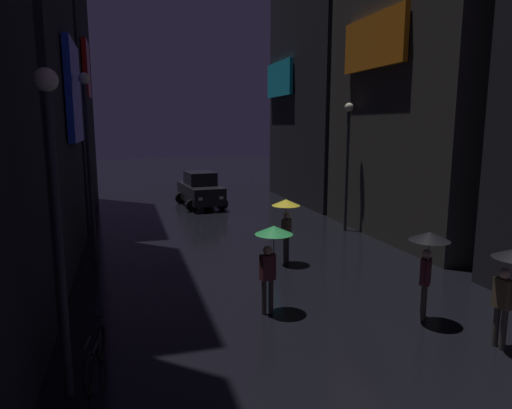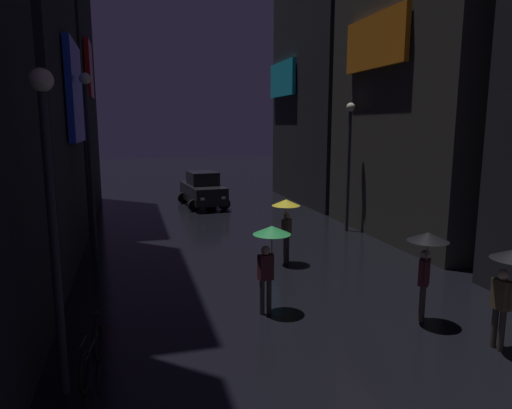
{
  "view_description": "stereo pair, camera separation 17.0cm",
  "coord_description": "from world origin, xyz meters",
  "px_view_note": "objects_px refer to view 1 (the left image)",
  "views": [
    {
      "loc": [
        -3.96,
        -2.47,
        4.45
      ],
      "look_at": [
        0.0,
        11.1,
        1.97
      ],
      "focal_mm": 32.0,
      "sensor_mm": 36.0,
      "label": 1
    },
    {
      "loc": [
        -3.79,
        -2.52,
        4.45
      ],
      "look_at": [
        0.0,
        11.1,
        1.97
      ],
      "focal_mm": 32.0,
      "sensor_mm": 36.0,
      "label": 2
    }
  ],
  "objects_px": {
    "pedestrian_midstreet_left_black": "(428,251)",
    "car_distant": "(200,190)",
    "streetlamp_left_near": "(55,198)",
    "pedestrian_far_right_green": "(272,245)",
    "bicycle_parked_at_storefront": "(96,355)",
    "pedestrian_near_crossing_yellow": "(286,213)",
    "streetlamp_left_far": "(88,147)",
    "streetlamp_right_far": "(348,152)",
    "pedestrian_midstreet_centre_black": "(512,270)"
  },
  "relations": [
    {
      "from": "streetlamp_right_far",
      "to": "streetlamp_left_near",
      "type": "bearing_deg",
      "value": -136.18
    },
    {
      "from": "pedestrian_far_right_green",
      "to": "pedestrian_near_crossing_yellow",
      "type": "bearing_deg",
      "value": 65.22
    },
    {
      "from": "pedestrian_midstreet_left_black",
      "to": "bicycle_parked_at_storefront",
      "type": "bearing_deg",
      "value": -177.36
    },
    {
      "from": "pedestrian_far_right_green",
      "to": "bicycle_parked_at_storefront",
      "type": "bearing_deg",
      "value": -155.38
    },
    {
      "from": "streetlamp_left_near",
      "to": "pedestrian_far_right_green",
      "type": "bearing_deg",
      "value": 27.91
    },
    {
      "from": "pedestrian_midstreet_left_black",
      "to": "pedestrian_near_crossing_yellow",
      "type": "xyz_separation_m",
      "value": [
        -1.53,
        5.07,
        0.0
      ]
    },
    {
      "from": "streetlamp_left_near",
      "to": "pedestrian_midstreet_centre_black",
      "type": "bearing_deg",
      "value": -5.63
    },
    {
      "from": "car_distant",
      "to": "streetlamp_right_far",
      "type": "height_order",
      "value": "streetlamp_right_far"
    },
    {
      "from": "pedestrian_midstreet_centre_black",
      "to": "streetlamp_right_far",
      "type": "relative_size",
      "value": 0.4
    },
    {
      "from": "bicycle_parked_at_storefront",
      "to": "streetlamp_left_far",
      "type": "xyz_separation_m",
      "value": [
        -0.4,
        7.45,
        3.35
      ]
    },
    {
      "from": "pedestrian_near_crossing_yellow",
      "to": "pedestrian_far_right_green",
      "type": "xyz_separation_m",
      "value": [
        -1.67,
        -3.61,
        0.0
      ]
    },
    {
      "from": "pedestrian_midstreet_left_black",
      "to": "pedestrian_near_crossing_yellow",
      "type": "height_order",
      "value": "same"
    },
    {
      "from": "pedestrian_far_right_green",
      "to": "streetlamp_right_far",
      "type": "distance_m",
      "value": 9.43
    },
    {
      "from": "pedestrian_far_right_green",
      "to": "streetlamp_left_far",
      "type": "xyz_separation_m",
      "value": [
        -4.3,
        5.67,
        2.07
      ]
    },
    {
      "from": "streetlamp_left_near",
      "to": "streetlamp_right_far",
      "type": "relative_size",
      "value": 0.99
    },
    {
      "from": "streetlamp_left_far",
      "to": "streetlamp_right_far",
      "type": "xyz_separation_m",
      "value": [
        10.0,
        1.65,
        -0.39
      ]
    },
    {
      "from": "streetlamp_left_far",
      "to": "streetlamp_right_far",
      "type": "distance_m",
      "value": 10.14
    },
    {
      "from": "car_distant",
      "to": "streetlamp_right_far",
      "type": "xyz_separation_m",
      "value": [
        4.97,
        -7.42,
        2.42
      ]
    },
    {
      "from": "pedestrian_near_crossing_yellow",
      "to": "pedestrian_far_right_green",
      "type": "distance_m",
      "value": 3.98
    },
    {
      "from": "pedestrian_near_crossing_yellow",
      "to": "pedestrian_midstreet_centre_black",
      "type": "distance_m",
      "value": 7.06
    },
    {
      "from": "streetlamp_left_far",
      "to": "pedestrian_far_right_green",
      "type": "bearing_deg",
      "value": -52.81
    },
    {
      "from": "pedestrian_far_right_green",
      "to": "car_distant",
      "type": "bearing_deg",
      "value": 87.15
    },
    {
      "from": "streetlamp_left_near",
      "to": "streetlamp_left_far",
      "type": "distance_m",
      "value": 7.95
    },
    {
      "from": "pedestrian_near_crossing_yellow",
      "to": "pedestrian_far_right_green",
      "type": "relative_size",
      "value": 1.0
    },
    {
      "from": "pedestrian_midstreet_centre_black",
      "to": "bicycle_parked_at_storefront",
      "type": "relative_size",
      "value": 1.17
    },
    {
      "from": "pedestrian_midstreet_centre_black",
      "to": "streetlamp_left_near",
      "type": "xyz_separation_m",
      "value": [
        -8.2,
        0.81,
        1.66
      ]
    },
    {
      "from": "car_distant",
      "to": "streetlamp_right_far",
      "type": "relative_size",
      "value": 0.8
    },
    {
      "from": "pedestrian_midstreet_centre_black",
      "to": "streetlamp_left_far",
      "type": "height_order",
      "value": "streetlamp_left_far"
    },
    {
      "from": "pedestrian_near_crossing_yellow",
      "to": "car_distant",
      "type": "distance_m",
      "value": 11.19
    },
    {
      "from": "pedestrian_near_crossing_yellow",
      "to": "pedestrian_midstreet_centre_black",
      "type": "relative_size",
      "value": 1.0
    },
    {
      "from": "pedestrian_far_right_green",
      "to": "streetlamp_left_far",
      "type": "relative_size",
      "value": 0.35
    },
    {
      "from": "pedestrian_near_crossing_yellow",
      "to": "streetlamp_left_near",
      "type": "height_order",
      "value": "streetlamp_left_near"
    },
    {
      "from": "pedestrian_midstreet_left_black",
      "to": "pedestrian_midstreet_centre_black",
      "type": "relative_size",
      "value": 1.0
    },
    {
      "from": "bicycle_parked_at_storefront",
      "to": "car_distant",
      "type": "height_order",
      "value": "car_distant"
    },
    {
      "from": "streetlamp_left_near",
      "to": "streetlamp_left_far",
      "type": "relative_size",
      "value": 0.87
    },
    {
      "from": "pedestrian_far_right_green",
      "to": "pedestrian_midstreet_centre_black",
      "type": "distance_m",
      "value": 4.97
    },
    {
      "from": "bicycle_parked_at_storefront",
      "to": "car_distant",
      "type": "distance_m",
      "value": 17.17
    },
    {
      "from": "pedestrian_far_right_green",
      "to": "pedestrian_midstreet_left_black",
      "type": "bearing_deg",
      "value": -24.49
    },
    {
      "from": "pedestrian_midstreet_left_black",
      "to": "pedestrian_far_right_green",
      "type": "xyz_separation_m",
      "value": [
        -3.2,
        1.46,
        0.0
      ]
    },
    {
      "from": "pedestrian_far_right_green",
      "to": "streetlamp_right_far",
      "type": "height_order",
      "value": "streetlamp_right_far"
    },
    {
      "from": "car_distant",
      "to": "pedestrian_near_crossing_yellow",
      "type": "bearing_deg",
      "value": -85.2
    },
    {
      "from": "pedestrian_midstreet_centre_black",
      "to": "streetlamp_right_far",
      "type": "bearing_deg",
      "value": 80.17
    },
    {
      "from": "pedestrian_near_crossing_yellow",
      "to": "streetlamp_left_near",
      "type": "xyz_separation_m",
      "value": [
        -5.97,
        -5.89,
        1.66
      ]
    },
    {
      "from": "pedestrian_midstreet_left_black",
      "to": "bicycle_parked_at_storefront",
      "type": "height_order",
      "value": "pedestrian_midstreet_left_black"
    },
    {
      "from": "bicycle_parked_at_storefront",
      "to": "streetlamp_left_far",
      "type": "relative_size",
      "value": 0.3
    },
    {
      "from": "car_distant",
      "to": "pedestrian_far_right_green",
      "type": "bearing_deg",
      "value": -92.85
    },
    {
      "from": "bicycle_parked_at_storefront",
      "to": "streetlamp_left_far",
      "type": "bearing_deg",
      "value": 93.09
    },
    {
      "from": "pedestrian_far_right_green",
      "to": "bicycle_parked_at_storefront",
      "type": "height_order",
      "value": "pedestrian_far_right_green"
    },
    {
      "from": "pedestrian_midstreet_left_black",
      "to": "car_distant",
      "type": "relative_size",
      "value": 0.5
    },
    {
      "from": "pedestrian_midstreet_left_black",
      "to": "pedestrian_far_right_green",
      "type": "height_order",
      "value": "same"
    }
  ]
}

